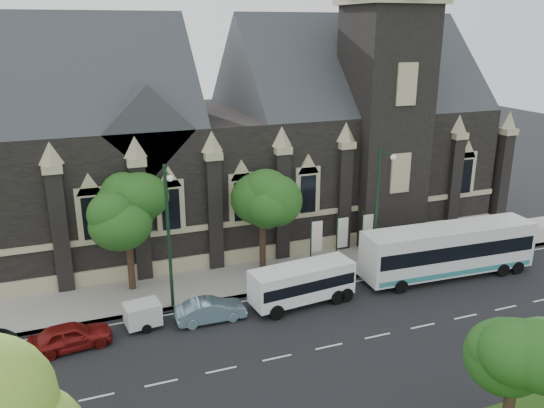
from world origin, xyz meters
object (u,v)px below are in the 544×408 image
car_far_red (71,336)px  shuttle_bus (302,282)px  tree_park_east (517,351)px  banner_flag_center (341,236)px  tree_walk_right (264,190)px  tour_coach (448,250)px  street_lamp_mid (169,230)px  street_lamp_near (378,204)px  box_trailer (143,314)px  sedan (211,310)px  banner_flag_right (366,232)px  banner_flag_left (315,240)px  tree_walk_left (129,206)px

car_far_red → shuttle_bus: bearing=-95.5°
tree_park_east → banner_flag_center: 18.58m
tree_walk_right → banner_flag_center: 6.36m
shuttle_bus → tour_coach: bearing=-5.2°
street_lamp_mid → shuttle_bus: size_ratio=1.34×
street_lamp_near → box_trailer: street_lamp_near is taller
street_lamp_mid → banner_flag_center: bearing=8.8°
shuttle_bus → sedan: size_ratio=1.64×
banner_flag_right → box_trailer: bearing=-168.1°
tour_coach → car_far_red: bearing=-176.8°
banner_flag_left → street_lamp_mid: bearing=-169.5°
tree_park_east → banner_flag_right: 18.91m
banner_flag_right → tour_coach: banner_flag_right is taller
tree_walk_right → car_far_red: bearing=-155.6°
banner_flag_right → car_far_red: bearing=-168.1°
banner_flag_right → banner_flag_center: bearing=180.0°
banner_flag_center → box_trailer: bearing=-166.5°
tree_walk_left → banner_flag_left: 12.66m
tree_walk_right → sedan: size_ratio=1.91×
tree_walk_left → banner_flag_left: tree_walk_left is taller
tree_walk_right → box_trailer: (-9.24, -5.14, -4.96)m
tour_coach → street_lamp_mid: bearing=176.3°
tree_park_east → box_trailer: (-12.21, 14.90, -3.77)m
street_lamp_near → shuttle_bus: (-6.40, -2.13, -3.65)m
tree_park_east → sedan: tree_park_east is taller
banner_flag_right → car_far_red: 20.72m
car_far_red → banner_flag_left: bearing=-81.7°
banner_flag_right → tour_coach: (4.20, -3.89, -0.43)m
tour_coach → shuttle_bus: tour_coach is taller
banner_flag_left → banner_flag_right: (4.00, 0.00, 0.00)m
tour_coach → shuttle_bus: size_ratio=1.85×
street_lamp_mid → box_trailer: size_ratio=3.13×
tree_park_east → street_lamp_mid: bearing=121.8°
banner_flag_right → tour_coach: size_ratio=0.32×
banner_flag_left → tour_coach: (8.20, -3.89, -0.43)m
shuttle_bus → street_lamp_mid: bearing=158.4°
tree_walk_left → sedan: tree_walk_left is taller
street_lamp_mid → sedan: bearing=-50.6°
tree_walk_right → shuttle_bus: (0.39, -5.75, -4.35)m
banner_flag_center → banner_flag_right: 2.00m
tree_walk_left → banner_flag_right: tree_walk_left is taller
banner_flag_center → car_far_red: (-18.21, -4.24, -1.66)m
banner_flag_right → shuttle_bus: banner_flag_right is taller
banner_flag_left → sedan: 9.59m
street_lamp_mid → banner_flag_center: 12.73m
tree_park_east → sedan: (-8.41, 14.27, -3.94)m
box_trailer → car_far_red: 3.98m
street_lamp_near → street_lamp_mid: (-14.00, 0.00, 0.00)m
banner_flag_right → shuttle_bus: 7.86m
street_lamp_mid → banner_flag_right: 14.67m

